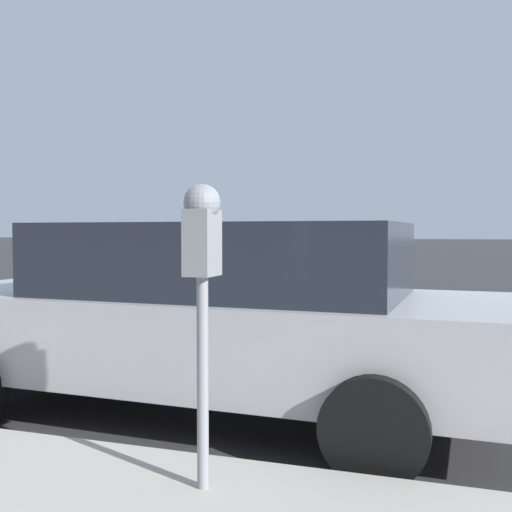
% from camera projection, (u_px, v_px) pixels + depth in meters
% --- Properties ---
extents(ground_plane, '(220.00, 220.00, 0.00)m').
position_uv_depth(ground_plane, '(292.00, 385.00, 5.67)').
color(ground_plane, '#333335').
extents(parking_meter, '(0.21, 0.19, 1.57)m').
position_uv_depth(parking_meter, '(202.00, 257.00, 3.05)').
color(parking_meter, gray).
rests_on(parking_meter, sidewalk).
extents(car_silver, '(2.15, 4.97, 1.52)m').
position_uv_depth(car_silver, '(208.00, 314.00, 4.78)').
color(car_silver, '#B7BABF').
rests_on(car_silver, ground_plane).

